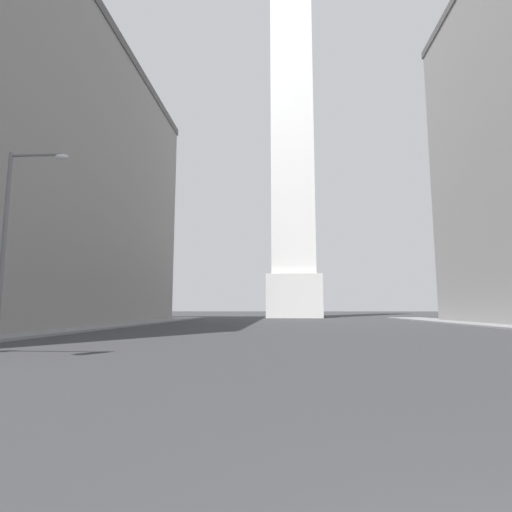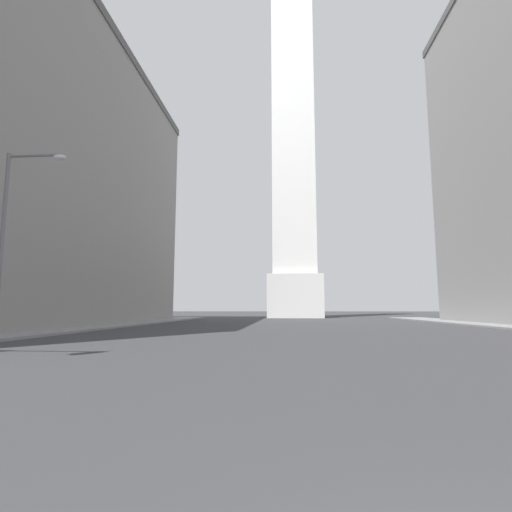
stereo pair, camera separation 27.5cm
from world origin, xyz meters
TOP-DOWN VIEW (x-y plane):
  - sidewalk_left at (-16.80, 23.39)m, footprint 5.00×77.98m
  - obelisk at (0.00, 64.98)m, footprint 8.86×8.86m
  - street_lamp at (-14.13, 15.84)m, footprint 2.93×0.36m

SIDE VIEW (x-z plane):
  - sidewalk_left at x=-16.80m, z-range 0.00..0.15m
  - street_lamp at x=-14.13m, z-range 0.95..9.80m
  - obelisk at x=0.00m, z-range -1.68..73.19m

